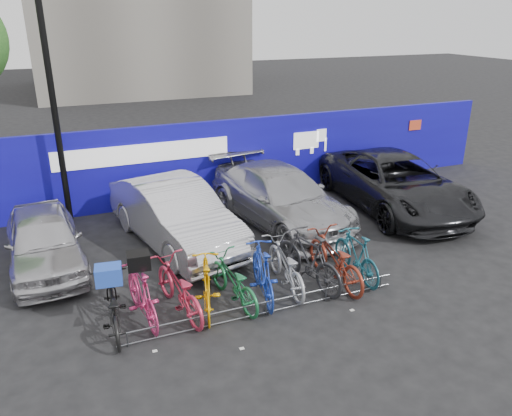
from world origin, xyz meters
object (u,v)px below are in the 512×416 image
car_2 (280,197)px  bike_5 (263,272)px  car_0 (44,240)px  bike_4 (233,281)px  car_3 (395,182)px  bike_9 (356,255)px  bike_rack (266,307)px  car_1 (175,214)px  bike_2 (178,289)px  lamppost (53,104)px  bike_8 (335,259)px  bike_6 (285,265)px  bike_3 (207,285)px  bike_7 (309,259)px  bike_0 (113,307)px  bike_1 (142,294)px

car_2 → bike_5: size_ratio=2.76×
car_0 → bike_4: car_0 is taller
car_3 → bike_9: 4.59m
bike_rack → car_1: size_ratio=1.18×
bike_9 → bike_2: bearing=-0.7°
lamppost → bike_9: (5.57, -5.39, -2.74)m
bike_8 → bike_5: bearing=-2.9°
car_2 → car_3: car_3 is taller
lamppost → bike_8: bearing=-47.1°
bike_6 → lamppost: bearing=-48.6°
bike_4 → car_0: bearing=-51.3°
bike_rack → bike_3: bearing=149.1°
bike_2 → car_2: bearing=-147.9°
car_3 → bike_3: 7.40m
bike_9 → bike_5: bearing=0.4°
bike_rack → bike_7: bike_7 is taller
bike_3 → bike_0: bearing=14.6°
car_2 → bike_4: size_ratio=2.78×
car_3 → bike_8: (-3.87, -3.17, -0.24)m
bike_9 → bike_0: bearing=0.9°
bike_7 → bike_9: bike_7 is taller
bike_4 → bike_9: bike_9 is taller
car_3 → bike_2: size_ratio=2.83×
bike_rack → bike_9: size_ratio=3.18×
bike_3 → bike_2: bearing=2.6°
lamppost → bike_1: bearing=-79.1°
car_0 → bike_9: (6.20, -3.04, -0.13)m
bike_7 → bike_4: bearing=-10.5°
bike_5 → bike_8: bike_5 is taller
bike_4 → bike_5: (0.63, -0.02, 0.07)m
bike_2 → bike_9: bearing=168.5°
bike_rack → bike_7: 1.50m
bike_1 → bike_3: (1.21, -0.15, -0.00)m
lamppost → car_2: lamppost is taller
bike_5 → lamppost: bearing=-47.2°
bike_0 → bike_3: (1.76, -0.00, 0.05)m
bike_rack → bike_2: bearing=155.1°
bike_0 → bike_9: bike_9 is taller
car_2 → bike_1: 5.43m
bike_7 → bike_8: bike_7 is taller
lamppost → bike_4: lamppost is taller
bike_5 → bike_9: size_ratio=1.06×
lamppost → bike_7: bearing=-50.0°
lamppost → car_3: lamppost is taller
bike_1 → bike_0: bearing=8.8°
bike_2 → bike_6: 2.28m
lamppost → bike_2: lamppost is taller
bike_6 → bike_9: 1.61m
bike_0 → bike_4: bike_0 is taller
bike_4 → bike_7: size_ratio=0.91×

